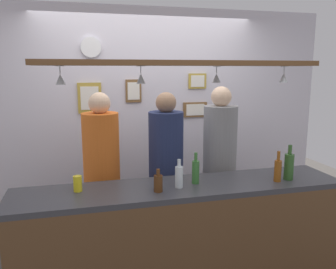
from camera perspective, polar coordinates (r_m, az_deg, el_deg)
The scene contains 21 objects.
back_wall at distance 4.14m, azimuth -3.48°, elevation 2.26°, with size 4.40×0.06×2.60m, color silver.
bar_counter at distance 2.83m, azimuth 3.18°, elevation -15.35°, with size 2.70×0.55×0.98m.
overhead_glass_rack at distance 2.73m, azimuth 2.15°, elevation 11.63°, with size 2.20×0.36×0.04m, color brown.
hanging_wineglass_far_left at distance 2.62m, azimuth -17.25°, elevation 8.76°, with size 0.07×0.07×0.13m.
hanging_wineglass_left at distance 2.67m, azimuth -4.47°, elevation 9.23°, with size 0.07×0.07×0.13m.
hanging_wineglass_center_left at distance 2.87m, azimuth 7.94°, elevation 9.26°, with size 0.07×0.07×0.13m.
hanging_wineglass_center at distance 3.04m, azimuth 18.45°, elevation 8.90°, with size 0.07×0.07×0.13m.
person_left_orange_shirt at distance 3.33m, azimuth -10.83°, elevation -4.81°, with size 0.34×0.34×1.70m.
person_middle_navy_shirt at distance 3.43m, azimuth -0.33°, elevation -4.29°, with size 0.34×0.34×1.69m.
person_right_grey_shirt at distance 3.60m, azimuth 8.47°, elevation -3.17°, with size 0.34×0.34×1.74m.
bottle_beer_amber_tall at distance 3.05m, azimuth 17.57°, elevation -5.55°, with size 0.06×0.06×0.26m.
bottle_champagne_green at distance 3.13m, azimuth 19.22°, elevation -4.88°, with size 0.08×0.08×0.30m.
bottle_beer_brown_stubby at distance 2.68m, azimuth -1.63°, elevation -7.93°, with size 0.07×0.07×0.18m.
bottle_soda_clear at distance 2.77m, azimuth 1.83°, elevation -6.85°, with size 0.06×0.06×0.23m.
bottle_beer_green_import at distance 2.86m, azimuth 4.56°, elevation -6.02°, with size 0.06×0.06×0.26m.
drink_can at distance 2.78m, azimuth -14.61°, elevation -7.80°, with size 0.07×0.07×0.12m, color yellow.
picture_frame_upper_small at distance 4.22m, azimuth 4.84°, elevation 8.73°, with size 0.22×0.02×0.18m.
picture_frame_lower_pair at distance 4.23m, azimuth 4.47°, elevation 4.08°, with size 0.30×0.02×0.18m.
picture_frame_crest at distance 4.03m, azimuth -5.68°, elevation 7.12°, with size 0.18×0.02×0.26m.
picture_frame_caricature at distance 3.99m, azimuth -12.73°, elevation 5.85°, with size 0.26×0.02×0.34m.
wall_clock at distance 3.98m, azimuth -12.53°, elevation 13.80°, with size 0.22×0.22×0.03m, color white.
Camera 1 is at (-0.78, -2.92, 1.91)m, focal length 37.16 mm.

